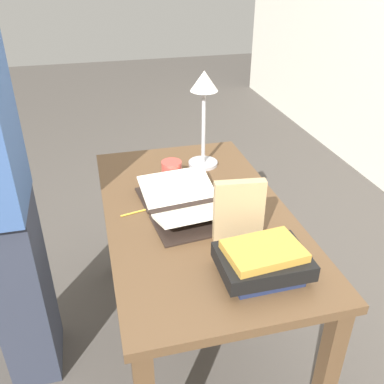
# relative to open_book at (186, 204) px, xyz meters

# --- Properties ---
(ground_plane) EXTENTS (12.00, 12.00, 0.00)m
(ground_plane) POSITION_rel_open_book_xyz_m (0.03, 0.04, -0.77)
(ground_plane) COLOR #47423D
(reading_desk) EXTENTS (1.28, 0.73, 0.74)m
(reading_desk) POSITION_rel_open_book_xyz_m (0.03, 0.04, -0.13)
(reading_desk) COLOR brown
(reading_desk) RESTS_ON ground_plane
(open_book) EXTENTS (0.48, 0.36, 0.08)m
(open_book) POSITION_rel_open_book_xyz_m (0.00, 0.00, 0.00)
(open_book) COLOR black
(open_book) RESTS_ON reading_desk
(book_stack_tall) EXTENTS (0.21, 0.29, 0.11)m
(book_stack_tall) POSITION_rel_open_book_xyz_m (0.45, 0.15, 0.03)
(book_stack_tall) COLOR #1E284C
(book_stack_tall) RESTS_ON reading_desk
(book_standing_upright) EXTENTS (0.06, 0.18, 0.24)m
(book_standing_upright) POSITION_rel_open_book_xyz_m (0.25, 0.13, 0.10)
(book_standing_upright) COLOR tan
(book_standing_upright) RESTS_ON reading_desk
(reading_lamp) EXTENTS (0.14, 0.14, 0.46)m
(reading_lamp) POSITION_rel_open_book_xyz_m (-0.37, 0.17, 0.31)
(reading_lamp) COLOR #ADADB2
(reading_lamp) RESTS_ON reading_desk
(coffee_mug) EXTENTS (0.12, 0.09, 0.09)m
(coffee_mug) POSITION_rel_open_book_xyz_m (-0.25, -0.01, 0.02)
(coffee_mug) COLOR #B74238
(coffee_mug) RESTS_ON reading_desk
(pencil) EXTENTS (0.04, 0.17, 0.01)m
(pencil) POSITION_rel_open_book_xyz_m (-0.02, -0.18, -0.02)
(pencil) COLOR gold
(pencil) RESTS_ON reading_desk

